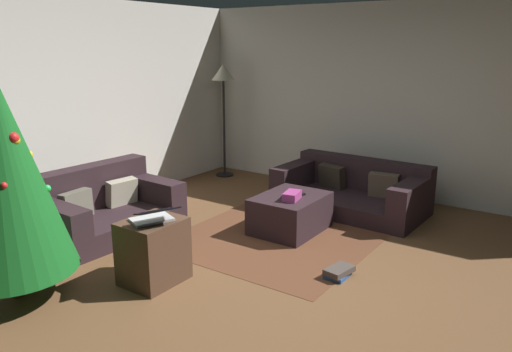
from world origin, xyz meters
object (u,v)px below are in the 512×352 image
object	(u,v)px
tv_remote	(299,193)
side_table	(153,251)
ottoman	(290,213)
gift_box	(292,196)
book_stack	(338,272)
corner_lamp	(223,81)
laptop	(154,216)
couch_right	(354,191)
christmas_tree	(2,171)
couch_left	(103,209)

from	to	relation	value
tv_remote	side_table	size ratio (longest dim) A/B	0.28
ottoman	gift_box	xyz separation A→B (m)	(-0.12, -0.09, 0.25)
book_stack	corner_lamp	size ratio (longest dim) A/B	0.18
laptop	tv_remote	bearing A→B (deg)	-10.19
book_stack	corner_lamp	xyz separation A→B (m)	(2.29, 3.11, 1.45)
gift_box	laptop	world-z (taller)	laptop
tv_remote	couch_right	bearing A→B (deg)	4.39
side_table	book_stack	distance (m)	1.67
side_table	tv_remote	bearing A→B (deg)	-11.80
couch_right	christmas_tree	size ratio (longest dim) A/B	0.91
tv_remote	corner_lamp	bearing A→B (deg)	73.89
ottoman	laptop	xyz separation A→B (m)	(-1.79, 0.30, 0.42)
couch_right	corner_lamp	distance (m)	2.74
laptop	corner_lamp	distance (m)	3.89
christmas_tree	laptop	world-z (taller)	christmas_tree
couch_right	ottoman	distance (m)	1.16
christmas_tree	corner_lamp	xyz separation A→B (m)	(4.14, 1.04, 0.41)
couch_right	side_table	distance (m)	2.96
couch_left	gift_box	distance (m)	2.11
tv_remote	side_table	bearing A→B (deg)	-175.02
couch_left	christmas_tree	bearing A→B (deg)	26.19
ottoman	corner_lamp	xyz separation A→B (m)	(1.52, 2.14, 1.29)
laptop	gift_box	bearing A→B (deg)	-12.88
corner_lamp	ottoman	bearing A→B (deg)	-125.50
couch_left	gift_box	world-z (taller)	couch_left
gift_box	side_table	xyz separation A→B (m)	(-1.65, 0.43, -0.17)
side_table	laptop	bearing A→B (deg)	-112.70
gift_box	book_stack	world-z (taller)	gift_box
gift_box	christmas_tree	size ratio (longest dim) A/B	0.13
gift_box	corner_lamp	size ratio (longest dim) A/B	0.14
couch_right	book_stack	bearing A→B (deg)	112.42
couch_left	ottoman	size ratio (longest dim) A/B	1.83
gift_box	couch_right	bearing A→B (deg)	-8.32
gift_box	christmas_tree	distance (m)	2.83
gift_box	ottoman	bearing A→B (deg)	36.62
ottoman	couch_right	bearing A→B (deg)	-13.37
tv_remote	christmas_tree	bearing A→B (deg)	174.11
tv_remote	corner_lamp	distance (m)	2.81
book_stack	ottoman	bearing A→B (deg)	51.81
corner_lamp	book_stack	bearing A→B (deg)	-126.36
couch_right	ottoman	xyz separation A→B (m)	(-1.12, 0.27, -0.03)
laptop	book_stack	world-z (taller)	laptop
couch_right	side_table	size ratio (longest dim) A/B	3.21
couch_left	tv_remote	size ratio (longest dim) A/B	9.65
christmas_tree	side_table	distance (m)	1.38
couch_left	christmas_tree	world-z (taller)	christmas_tree
gift_box	book_stack	bearing A→B (deg)	-126.22
couch_right	laptop	world-z (taller)	laptop
couch_left	corner_lamp	world-z (taller)	corner_lamp
couch_left	couch_right	distance (m)	3.06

